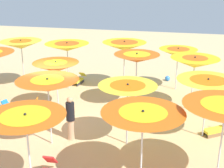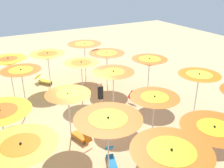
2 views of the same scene
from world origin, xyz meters
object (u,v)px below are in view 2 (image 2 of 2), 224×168
Objects in this scene: beach_umbrella_14 at (214,132)px; lounger_1 at (44,81)px; beach_umbrella_7 at (68,98)px; lounger_4 at (81,137)px; beach_umbrella_6 at (21,73)px; beach_umbrella_16 at (107,56)px; beach_umbrella_8 at (108,123)px; beach_umbrella_12 at (113,75)px; beach_umbrella_18 at (199,77)px; beach_umbrella_15 at (85,46)px; beachgoer_1 at (101,97)px; beach_umbrella_10 at (48,56)px; beach_umbrella_5 at (9,62)px; beach_umbrella_11 at (81,65)px; lounger_0 at (139,96)px; beach_umbrella_17 at (149,62)px; beach_umbrella_9 at (171,156)px; beach_umbrella_3 at (22,150)px; beach_umbrella_2 at (1,115)px; lounger_3 at (111,160)px; beach_umbrella_13 at (154,100)px.

beach_umbrella_14 is 1.97× the size of lounger_1.
lounger_4 is at bearing 31.14° from beach_umbrella_7.
beach_umbrella_16 is at bearing 100.73° from beach_umbrella_6.
beach_umbrella_12 is at bearing 147.96° from beach_umbrella_8.
beach_umbrella_14 is at bearing -40.61° from beach_umbrella_18.
beach_umbrella_7 is at bearing -105.39° from beach_umbrella_18.
beach_umbrella_15 is 5.24m from beachgoer_1.
beach_umbrella_14 is (1.86, 2.83, -0.20)m from beach_umbrella_8.
beach_umbrella_6 is at bearing -37.11° from beach_umbrella_10.
beach_umbrella_8 reaches higher than lounger_1.
lounger_4 is (6.07, 1.71, -1.91)m from beach_umbrella_5.
beach_umbrella_11 is 1.37× the size of beachgoer_1.
lounger_0 is 1.10× the size of lounger_4.
beach_umbrella_17 reaches higher than beachgoer_1.
beach_umbrella_9 is at bearing -7.31° from beach_umbrella_11.
beach_umbrella_11 is at bearing 58.08° from beach_umbrella_5.
beach_umbrella_7 is at bearing -174.84° from beach_umbrella_8.
beach_umbrella_7 is 0.89× the size of beach_umbrella_18.
lounger_4 is at bearing -5.65° from beach_umbrella_10.
beach_umbrella_3 is 1.12× the size of beach_umbrella_10.
beach_umbrella_7 is 5.30m from lounger_0.
beach_umbrella_9 is at bearing 173.74° from lounger_4.
beach_umbrella_16 is 3.57m from beachgoer_1.
beach_umbrella_18 reaches higher than beach_umbrella_15.
beach_umbrella_16 reaches higher than beachgoer_1.
beach_umbrella_17 reaches higher than beach_umbrella_2.
beach_umbrella_8 is (8.58, 1.70, 0.18)m from beach_umbrella_5.
beach_umbrella_14 is 11.79m from lounger_1.
beach_umbrella_7 is 0.89× the size of beach_umbrella_9.
beach_umbrella_18 is (5.82, 1.73, 0.26)m from beach_umbrella_16.
beach_umbrella_12 is at bearing 126.34° from beach_umbrella_3.
beach_umbrella_8 is at bearing 88.65° from beach_umbrella_3.
beach_umbrella_5 is 8.75m from beach_umbrella_8.
beach_umbrella_3 is 2.15× the size of lounger_3.
beach_umbrella_11 reaches higher than beach_umbrella_7.
beach_umbrella_7 is 2.88m from beachgoer_1.
beach_umbrella_5 is at bearing 1.17° from lounger_4.
beach_umbrella_17 is at bearing 146.74° from beach_umbrella_9.
beach_umbrella_16 is 1.93× the size of lounger_4.
beach_umbrella_5 is at bearing -174.95° from beach_umbrella_6.
beach_umbrella_13 is (-0.93, 2.65, -0.28)m from beach_umbrella_8.
beach_umbrella_12 is at bearing 40.84° from beach_umbrella_5.
beach_umbrella_3 is 8.42m from beach_umbrella_18.
beach_umbrella_12 is 3.66m from beach_umbrella_16.
beach_umbrella_14 is (1.92, 5.56, -0.14)m from beach_umbrella_3.
beach_umbrella_8 is at bearing -32.04° from beach_umbrella_12.
beach_umbrella_5 reaches higher than beach_umbrella_7.
beach_umbrella_12 is at bearing -15.11° from lounger_1.
beach_umbrella_3 reaches higher than beach_umbrella_13.
beach_umbrella_7 is at bearing -74.30° from beach_umbrella_17.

